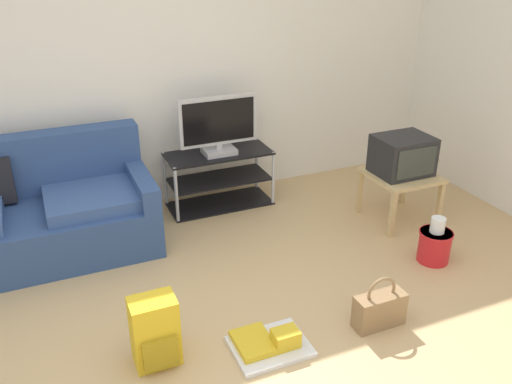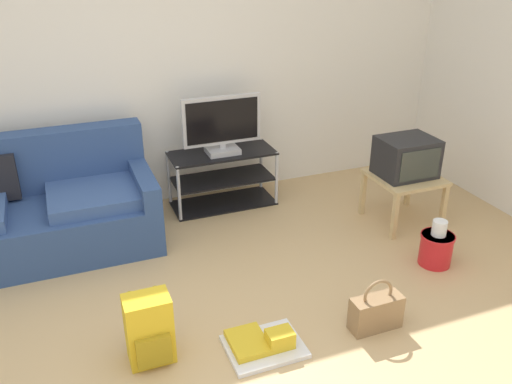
% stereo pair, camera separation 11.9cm
% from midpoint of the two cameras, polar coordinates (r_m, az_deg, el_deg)
% --- Properties ---
extents(ground_plane, '(9.00, 9.80, 0.02)m').
position_cam_midpoint_polar(ground_plane, '(3.26, -1.89, -18.91)').
color(ground_plane, tan).
extents(wall_back, '(9.00, 0.10, 2.70)m').
position_cam_midpoint_polar(wall_back, '(4.81, -12.30, 13.77)').
color(wall_back, silver).
rests_on(wall_back, ground_plane).
extents(couch, '(1.91, 0.87, 0.88)m').
position_cam_midpoint_polar(couch, '(4.54, -22.21, -2.08)').
color(couch, navy).
rests_on(couch, ground_plane).
extents(tv_stand, '(0.95, 0.42, 0.52)m').
position_cam_midpoint_polar(tv_stand, '(4.97, -2.87, 1.43)').
color(tv_stand, black).
rests_on(tv_stand, ground_plane).
extents(flat_tv, '(0.71, 0.22, 0.52)m').
position_cam_midpoint_polar(flat_tv, '(4.76, -2.91, 7.02)').
color(flat_tv, '#B2B2B7').
rests_on(flat_tv, tv_stand).
extents(side_table, '(0.55, 0.55, 0.43)m').
position_cam_midpoint_polar(side_table, '(4.80, 16.12, 0.99)').
color(side_table, tan).
rests_on(side_table, ground_plane).
extents(crt_tv, '(0.46, 0.38, 0.33)m').
position_cam_midpoint_polar(crt_tv, '(4.73, 16.34, 3.57)').
color(crt_tv, '#232326').
rests_on(crt_tv, side_table).
extents(backpack, '(0.26, 0.26, 0.43)m').
position_cam_midpoint_polar(backpack, '(3.26, -10.19, -14.15)').
color(backpack, gold).
rests_on(backpack, ground_plane).
extents(handbag, '(0.34, 0.13, 0.36)m').
position_cam_midpoint_polar(handbag, '(3.58, 13.54, -12.20)').
color(handbag, olive).
rests_on(handbag, ground_plane).
extents(cleaning_bucket, '(0.26, 0.26, 0.37)m').
position_cam_midpoint_polar(cleaning_bucket, '(4.34, 19.30, -5.48)').
color(cleaning_bucket, red).
rests_on(cleaning_bucket, ground_plane).
extents(floor_tray, '(0.46, 0.36, 0.14)m').
position_cam_midpoint_polar(floor_tray, '(3.39, 1.84, -15.78)').
color(floor_tray, silver).
rests_on(floor_tray, ground_plane).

